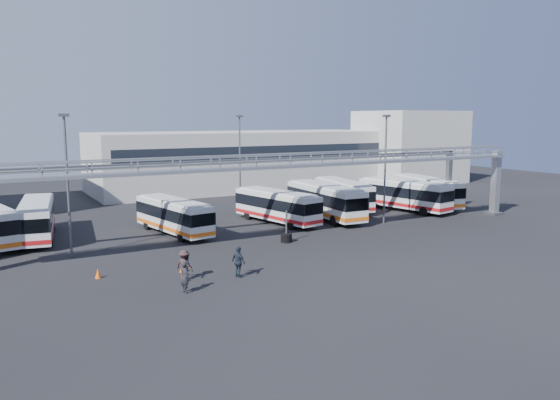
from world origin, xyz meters
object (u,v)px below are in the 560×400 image
pedestrian_a (185,277)px  bus_8 (404,194)px  cone_left (98,273)px  tire_stack (286,237)px  pedestrian_d (239,262)px  cone_right (183,267)px  bus_1 (37,218)px  pedestrian_c (184,265)px  bus_3 (173,215)px  pedestrian_b (187,266)px  light_pole_back (240,156)px  bus_5 (277,205)px  bus_9 (426,190)px  light_pole_mid (385,163)px  bus_6 (325,200)px  bus_7 (343,193)px  light_pole_left (67,178)px

pedestrian_a → bus_8: bearing=-70.3°
cone_left → tire_stack: tire_stack is taller
pedestrian_d → tire_stack: tire_stack is taller
cone_right → tire_stack: size_ratio=0.28×
bus_8 → pedestrian_a: bus_8 is taller
bus_1 → pedestrian_c: bearing=-60.0°
bus_8 → bus_3: bearing=168.9°
pedestrian_b → bus_8: bearing=-62.3°
light_pole_back → bus_5: light_pole_back is taller
bus_1 → pedestrian_d: 20.54m
light_pole_back → bus_1: (-21.51, -6.51, -3.95)m
bus_9 → pedestrian_b: size_ratio=6.74×
pedestrian_b → tire_stack: tire_stack is taller
light_pole_mid → bus_6: 7.02m
bus_3 → cone_left: bus_3 is taller
bus_7 → bus_8: size_ratio=0.97×
light_pole_back → pedestrian_d: size_ratio=5.17×
bus_7 → pedestrian_d: size_ratio=5.45×
bus_7 → cone_left: size_ratio=17.22×
cone_left → cone_right: size_ratio=0.87×
cone_right → tire_stack: 11.00m
bus_7 → pedestrian_c: (-24.16, -16.80, -0.82)m
bus_3 → pedestrian_c: 13.94m
pedestrian_a → pedestrian_b: size_ratio=1.12×
light_pole_back → bus_7: light_pole_back is taller
bus_6 → cone_left: (-23.77, -10.02, -1.58)m
pedestrian_a → pedestrian_b: pedestrian_a is taller
pedestrian_a → light_pole_back: bearing=-38.4°
bus_7 → pedestrian_d: bus_7 is taller
light_pole_mid → pedestrian_c: 24.80m
light_pole_left → pedestrian_a: light_pole_left is taller
bus_1 → bus_3: bus_1 is taller
light_pole_back → pedestrian_c: (-14.84, -23.40, -4.78)m
bus_8 → pedestrian_c: size_ratio=5.86×
bus_3 → tire_stack: bearing=-56.8°
bus_5 → pedestrian_c: size_ratio=5.54×
bus_6 → bus_7: size_ratio=1.06×
light_pole_mid → bus_1: light_pole_mid is taller
bus_1 → pedestrian_b: bearing=-59.5°
light_pole_back → bus_3: 15.45m
bus_9 → cone_right: size_ratio=15.52×
bus_9 → tire_stack: bus_9 is taller
bus_5 → bus_6: (5.22, -0.39, 0.18)m
bus_5 → pedestrian_a: bearing=-143.7°
bus_6 → pedestrian_b: bearing=-142.6°
bus_6 → cone_right: (-18.69, -11.28, -1.54)m
bus_7 → pedestrian_c: bus_7 is taller
light_pole_mid → pedestrian_d: 22.39m
light_pole_left → bus_8: 34.92m
bus_7 → pedestrian_d: 27.63m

